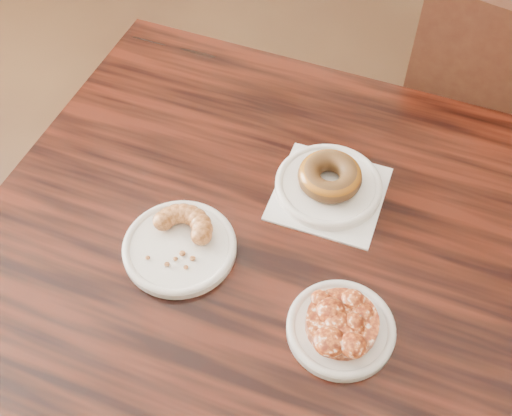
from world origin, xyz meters
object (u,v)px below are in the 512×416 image
at_px(apple_fritter, 342,321).
at_px(cafe_table, 261,365).
at_px(cruller_fragment, 178,240).
at_px(glazed_donut, 330,176).

bearing_deg(apple_fritter, cafe_table, 156.81).
bearing_deg(cruller_fragment, cafe_table, 15.65).
bearing_deg(cruller_fragment, apple_fritter, -5.88).
height_order(glazed_donut, cruller_fragment, glazed_donut).
xyz_separation_m(cafe_table, apple_fritter, (0.14, -0.06, 0.40)).
height_order(cafe_table, apple_fritter, apple_fritter).
distance_m(cafe_table, apple_fritter, 0.43).
xyz_separation_m(apple_fritter, cruller_fragment, (-0.26, 0.03, -0.00)).
distance_m(apple_fritter, cruller_fragment, 0.26).
bearing_deg(cafe_table, glazed_donut, 73.52).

